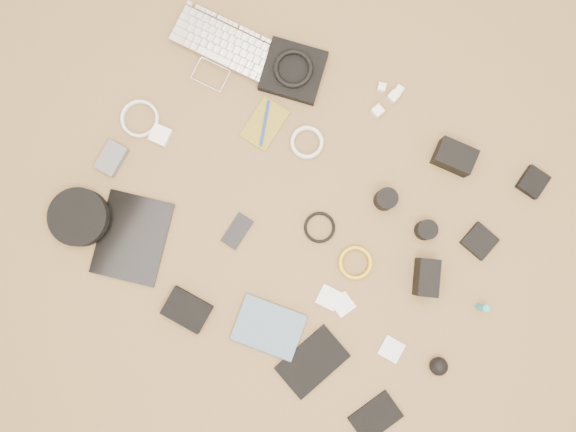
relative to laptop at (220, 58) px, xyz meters
The scene contains 34 objects.
room_shell 1.36m from the laptop, 36.01° to the right, with size 4.04×4.04×2.58m.
laptop is the anchor object (origin of this frame).
headphone_pouch 0.25m from the laptop, 19.90° to the left, with size 0.19×0.18×0.03m, color black.
headphones 0.25m from the laptop, 19.90° to the left, with size 0.13×0.13×0.02m, color black.
charger_a 0.59m from the laptop, 17.49° to the left, with size 0.03×0.03×0.03m, color white.
charger_b 0.55m from the laptop, 19.95° to the left, with size 0.03×0.03×0.02m, color white.
charger_c 0.61m from the laptop, 20.03° to the left, with size 0.03×0.03×0.02m, color white.
charger_d 0.56m from the laptop, 11.30° to the left, with size 0.03×0.03×0.03m, color white.
dslr_camera 0.84m from the laptop, ahead, with size 0.12×0.09×0.07m, color black.
lens_pouch 1.12m from the laptop, ahead, with size 0.08×0.09×0.03m, color black.
notebook_olive 0.27m from the laptop, 25.41° to the right, with size 0.10×0.16×0.01m, color olive.
pen_blue 0.27m from the laptop, 25.41° to the right, with size 0.01×0.01×0.16m, color #122A99.
cable_white_a 0.41m from the laptop, 14.17° to the right, with size 0.11×0.11×0.01m, color silver.
lens_a 0.73m from the laptop, 10.92° to the right, with size 0.07×0.07×0.08m, color black.
lens_b 0.89m from the laptop, 10.19° to the right, with size 0.07×0.07×0.06m, color black.
card_reader 1.05m from the laptop, ahead, with size 0.09×0.09×0.02m, color black.
power_brick 0.33m from the laptop, 96.43° to the right, with size 0.06×0.06×0.03m, color white.
cable_white_b 0.34m from the laptop, 111.95° to the right, with size 0.13×0.13×0.01m, color silver.
cable_black 0.66m from the laptop, 29.39° to the right, with size 0.10×0.10×0.01m, color black.
cable_yellow 0.82m from the laptop, 26.45° to the right, with size 0.11×0.11×0.01m, color gold.
flash 0.99m from the laptop, 17.12° to the right, with size 0.07×0.12×0.09m, color black.
lens_cleaner 1.18m from the laptop, 13.90° to the right, with size 0.02×0.02×0.08m, color teal.
battery_charger 0.49m from the laptop, 105.85° to the right, with size 0.07×0.11×0.03m, color #515256.
tablet 0.67m from the laptop, 84.83° to the right, with size 0.22×0.28×0.01m, color black.
phone 0.58m from the laptop, 53.66° to the right, with size 0.06×0.11×0.01m, color black.
filter_case_left 0.87m from the laptop, 35.31° to the right, with size 0.07×0.07×0.01m, color silver.
filter_case_mid 0.91m from the laptop, 33.25° to the right, with size 0.06×0.06×0.01m, color silver.
filter_case_right 1.11m from the laptop, 29.35° to the right, with size 0.07×0.07×0.01m, color silver.
air_blower 1.23m from the laptop, 24.70° to the right, with size 0.06×0.06×0.06m, color black.
headphone_case 0.70m from the laptop, 99.79° to the right, with size 0.19×0.19×0.05m, color black.
drive_case 0.84m from the laptop, 66.39° to the right, with size 0.14×0.10×0.04m, color black.
paperback 0.98m from the laptop, 51.54° to the right, with size 0.16×0.21×0.02m, color #445E73.
notebook_black_a 1.05m from the laptop, 42.64° to the right, with size 0.13×0.21×0.02m, color black.
notebook_black_b 1.28m from the laptop, 36.27° to the right, with size 0.10×0.15×0.01m, color black.
Camera 1 is at (0.09, -0.14, 1.84)m, focal length 35.00 mm.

